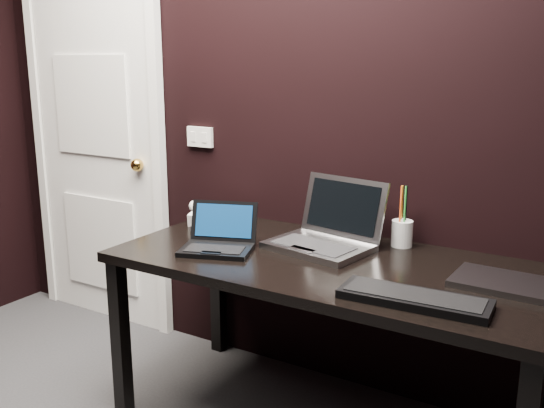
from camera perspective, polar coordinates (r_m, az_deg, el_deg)
The scene contains 11 objects.
wall_back at distance 2.76m, azimuth 3.65°, elevation 9.24°, with size 4.00×4.00×0.00m, color black.
door at distance 3.59m, azimuth -16.18°, elevation 5.62°, with size 0.99×0.10×2.14m.
wall_switch at distance 3.10m, azimuth -6.80°, elevation 6.29°, with size 0.15×0.02×0.10m.
desk at distance 2.41m, azimuth 5.38°, elevation -7.01°, with size 1.70×0.80×0.74m.
netbook at distance 2.49m, azimuth -5.05°, elevation -3.49°, with size 0.35×0.33×0.18m.
silver_laptop at distance 2.52m, azimuth 5.03°, elevation -2.95°, with size 0.45×0.42×0.27m.
ext_keyboard at distance 2.02m, azimuth 13.24°, elevation -8.64°, with size 0.49×0.19×0.03m.
closed_laptop at distance 2.25m, azimuth 20.85°, elevation -6.92°, with size 0.33×0.24×0.02m.
desk_phone at distance 2.88m, azimuth -5.49°, elevation -1.02°, with size 0.25×0.23×0.12m.
mobile_phone at distance 2.77m, azimuth -6.80°, elevation -1.73°, with size 0.07×0.06×0.11m.
pen_cup at distance 2.58m, azimuth 12.14°, elevation -2.61°, with size 0.10×0.10×0.26m.
Camera 1 is at (1.27, -0.64, 1.50)m, focal length 40.00 mm.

